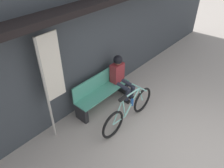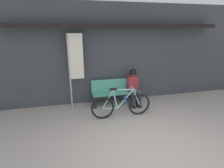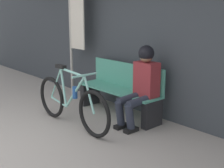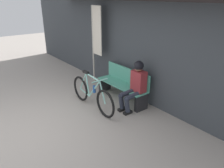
# 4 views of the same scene
# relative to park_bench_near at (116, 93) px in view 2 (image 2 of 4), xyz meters

# --- Properties ---
(ground_plane) EXTENTS (24.00, 24.00, 0.00)m
(ground_plane) POSITION_rel_park_bench_near_xyz_m (0.06, -2.61, -0.38)
(ground_plane) COLOR #ADA399
(storefront_wall) EXTENTS (12.00, 0.56, 3.20)m
(storefront_wall) POSITION_rel_park_bench_near_xyz_m (0.06, 0.37, 1.28)
(storefront_wall) COLOR #3D4247
(storefront_wall) RESTS_ON ground_plane
(park_bench_near) EXTENTS (1.56, 0.42, 0.82)m
(park_bench_near) POSITION_rel_park_bench_near_xyz_m (0.00, 0.00, 0.00)
(park_bench_near) COLOR #51A88E
(park_bench_near) RESTS_ON ground_plane
(bicycle) EXTENTS (1.72, 0.40, 0.88)m
(bicycle) POSITION_rel_park_bench_near_xyz_m (-0.07, -0.91, -0.02)
(bicycle) COLOR black
(bicycle) RESTS_ON ground_plane
(person_seated) EXTENTS (0.34, 0.63, 1.17)m
(person_seated) POSITION_rel_park_bench_near_xyz_m (0.57, -0.11, 0.29)
(person_seated) COLOR #2D3342
(person_seated) RESTS_ON ground_plane
(banner_pole) EXTENTS (0.45, 0.05, 2.29)m
(banner_pole) POSITION_rel_park_bench_near_xyz_m (-1.28, 0.04, 1.07)
(banner_pole) COLOR #B7B2A8
(banner_pole) RESTS_ON ground_plane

